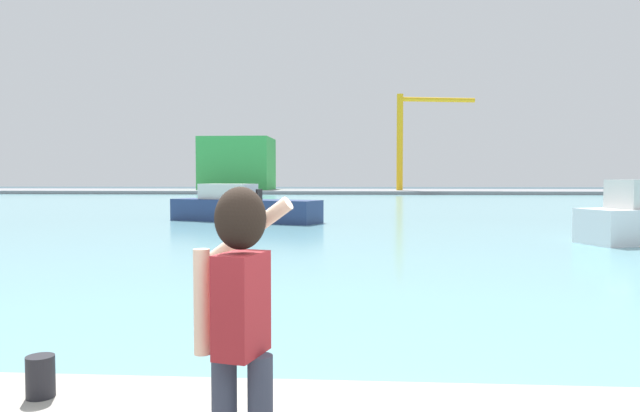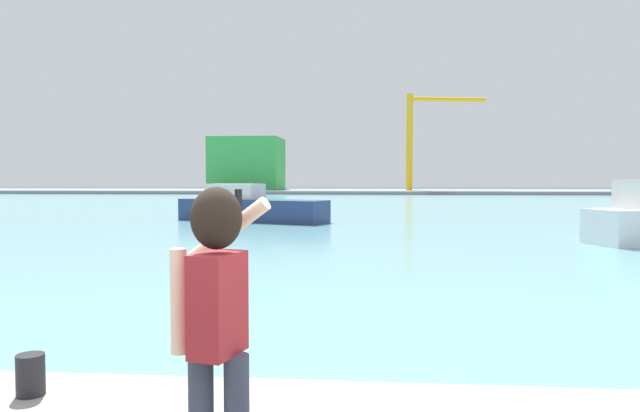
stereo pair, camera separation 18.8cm
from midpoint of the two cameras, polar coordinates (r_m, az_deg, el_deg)
The scene contains 8 objects.
ground_plane at distance 53.15m, azimuth 4.70°, elevation 0.12°, with size 220.00×220.00×0.00m, color #334751.
harbor_water at distance 55.15m, azimuth 4.71°, elevation 0.22°, with size 140.00×100.00×0.02m, color #6BA8B2.
far_shore_dock at distance 95.12m, azimuth 4.83°, elevation 1.41°, with size 140.00×20.00×0.52m, color gray.
person_photographer at distance 3.29m, azimuth -8.37°, elevation -9.96°, with size 0.54×0.57×1.74m.
harbor_bollard at distance 5.51m, azimuth -25.39°, elevation -14.59°, with size 0.23×0.23×0.34m, color black.
boat_moored at distance 32.52m, azimuth -6.72°, elevation -0.14°, with size 8.79×5.10×2.06m.
warehouse_left at distance 98.84m, azimuth -7.01°, elevation 4.09°, with size 11.35×10.05×8.58m, color green.
port_crane at distance 93.61m, azimuth 9.77°, elevation 7.27°, with size 12.37×3.05×15.00m.
Camera 2 is at (0.35, -3.09, 2.39)m, focal length 32.96 mm.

